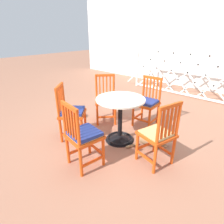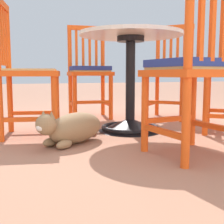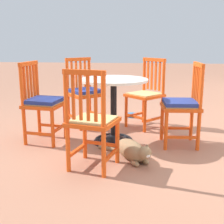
% 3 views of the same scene
% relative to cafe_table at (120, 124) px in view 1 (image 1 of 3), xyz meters
% --- Properties ---
extents(ground_plane, '(24.00, 24.00, 0.00)m').
position_rel_cafe_table_xyz_m(ground_plane, '(-0.08, 0.03, -0.28)').
color(ground_plane, '#A36B51').
extents(building_wall_backdrop, '(10.00, 0.20, 2.80)m').
position_rel_cafe_table_xyz_m(building_wall_backdrop, '(-0.08, 3.96, 1.12)').
color(building_wall_backdrop, white).
rests_on(building_wall_backdrop, ground_plane).
extents(lattice_fence_panel, '(3.48, 0.06, 1.32)m').
position_rel_cafe_table_xyz_m(lattice_fence_panel, '(-0.35, 2.91, 0.37)').
color(lattice_fence_panel, white).
rests_on(lattice_fence_panel, ground_plane).
extents(cafe_table, '(0.76, 0.76, 0.73)m').
position_rel_cafe_table_xyz_m(cafe_table, '(0.00, 0.00, 0.00)').
color(cafe_table, black).
rests_on(cafe_table, ground_plane).
extents(orange_chair_by_planter, '(0.49, 0.49, 0.91)m').
position_rel_cafe_table_xyz_m(orange_chair_by_planter, '(0.74, -0.12, 0.15)').
color(orange_chair_by_planter, '#E04C14').
rests_on(orange_chair_by_planter, ground_plane).
extents(orange_chair_facing_out, '(0.43, 0.43, 0.91)m').
position_rel_cafe_table_xyz_m(orange_chair_facing_out, '(0.01, 0.76, 0.16)').
color(orange_chair_facing_out, '#E04C14').
rests_on(orange_chair_facing_out, ground_plane).
extents(orange_chair_near_fence, '(0.57, 0.57, 0.91)m').
position_rel_cafe_table_xyz_m(orange_chair_near_fence, '(-0.67, 0.37, 0.15)').
color(orange_chair_near_fence, '#E04C14').
rests_on(orange_chair_near_fence, ground_plane).
extents(orange_chair_at_corner, '(0.56, 0.56, 0.91)m').
position_rel_cafe_table_xyz_m(orange_chair_at_corner, '(-0.65, -0.46, 0.16)').
color(orange_chair_at_corner, '#E04C14').
rests_on(orange_chair_at_corner, ground_plane).
extents(orange_chair_tucked_in, '(0.45, 0.45, 0.91)m').
position_rel_cafe_table_xyz_m(orange_chair_tucked_in, '(0.05, -0.80, 0.16)').
color(orange_chair_tucked_in, '#E04C14').
rests_on(orange_chair_tucked_in, ground_plane).
extents(tabby_cat, '(0.54, 0.57, 0.23)m').
position_rel_cafe_table_xyz_m(tabby_cat, '(0.52, 0.24, -0.19)').
color(tabby_cat, '#8E704C').
rests_on(tabby_cat, ground_plane).
extents(pet_water_bowl, '(0.17, 0.17, 0.05)m').
position_rel_cafe_table_xyz_m(pet_water_bowl, '(-1.18, 0.16, -0.26)').
color(pet_water_bowl, teal).
rests_on(pet_water_bowl, ground_plane).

